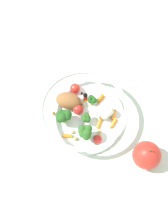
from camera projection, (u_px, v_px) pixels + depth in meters
ground_plane at (81, 114)px, 0.73m from camera, size 2.40×2.40×0.00m
food_container at (83, 112)px, 0.70m from camera, size 0.24×0.24×0.07m
loose_apple at (147, 155)px, 0.65m from camera, size 0.07×0.07×0.08m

